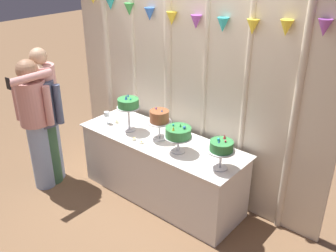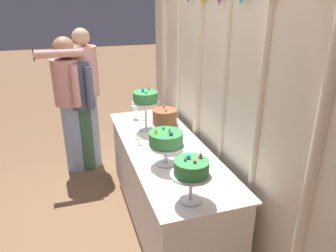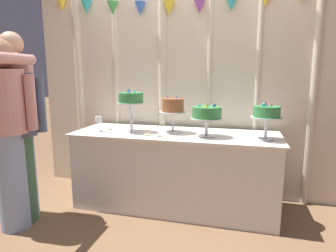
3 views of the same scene
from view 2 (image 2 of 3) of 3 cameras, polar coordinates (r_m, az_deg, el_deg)
name	(u,v)px [view 2 (image 2 of 3)]	position (r m, az deg, el deg)	size (l,w,h in m)	color
ground_plane	(156,219)	(3.24, -2.21, -16.20)	(24.00, 24.00, 0.00)	#846042
draped_curtain	(210,85)	(2.85, 7.51, 7.30)	(3.45, 0.14, 2.50)	beige
cake_table	(165,183)	(3.04, -0.47, -10.16)	(2.00, 0.69, 0.77)	white
cake_display_leftmost	(145,99)	(3.11, -4.04, 4.82)	(0.27, 0.27, 0.44)	silver
cake_display_midleft	(165,119)	(2.78, -0.60, 1.23)	(0.27, 0.27, 0.36)	silver
cake_display_midright	(166,140)	(2.46, -0.38, -2.51)	(0.29, 0.29, 0.32)	silver
cake_display_rightmost	(191,170)	(2.02, 4.19, -7.80)	(0.27, 0.27, 0.34)	silver
wine_glass	(134,109)	(3.47, -6.02, 3.04)	(0.07, 0.07, 0.15)	silver
tealight_far_left	(144,120)	(3.45, -4.34, 1.16)	(0.04, 0.04, 0.04)	beige
tealight_near_left	(138,139)	(3.00, -5.46, -2.24)	(0.05, 0.05, 0.03)	beige
tealight_near_right	(139,144)	(2.89, -5.12, -3.20)	(0.05, 0.05, 0.03)	beige
guest_girl_blue_dress	(86,94)	(3.92, -14.47, 5.63)	(0.48, 0.66, 1.69)	#93ADD6
guest_man_pink_jacket	(70,101)	(3.88, -17.08, 4.31)	(0.48, 0.43, 1.61)	#93ADD6
guest_man_dark_suit	(81,104)	(3.91, -15.25, 3.85)	(0.46, 0.46, 1.54)	#3D6B4C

